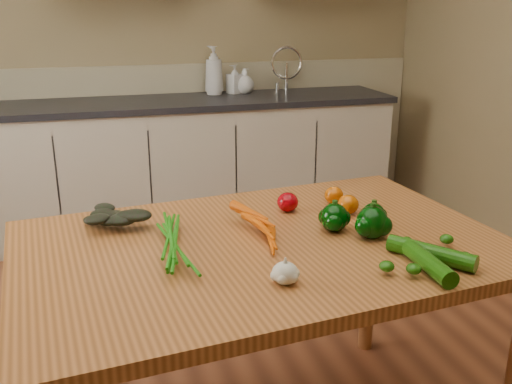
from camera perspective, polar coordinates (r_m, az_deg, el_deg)
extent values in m
cube|color=#99845B|center=(4.15, -10.97, 15.14)|extent=(4.00, 0.02, 2.60)
cube|color=tan|center=(4.23, -10.32, 4.94)|extent=(3.98, 0.03, 1.10)
cube|color=#BFB49F|center=(4.00, -6.92, 2.55)|extent=(2.80, 0.60, 0.86)
cube|color=#252429|center=(3.90, -7.18, 8.92)|extent=(2.84, 0.64, 0.04)
cube|color=#99999E|center=(4.10, 3.85, 8.91)|extent=(0.55, 0.42, 0.10)
cylinder|color=silver|center=(4.24, 3.07, 11.71)|extent=(0.02, 0.02, 0.24)
cube|color=#AA6331|center=(1.79, 0.66, -5.65)|extent=(1.59, 1.11, 0.04)
cylinder|color=#99562C|center=(2.24, -20.70, -13.29)|extent=(0.06, 0.06, 0.76)
cylinder|color=#99562C|center=(2.60, 11.30, -7.86)|extent=(0.06, 0.06, 0.76)
imported|color=silver|center=(4.06, -4.23, 12.03)|extent=(0.17, 0.17, 0.33)
imported|color=silver|center=(4.11, -2.13, 11.22)|extent=(0.12, 0.12, 0.20)
imported|color=silver|center=(4.11, -1.15, 11.04)|extent=(0.19, 0.19, 0.17)
ellipsoid|color=beige|center=(1.52, 2.93, -8.10)|extent=(0.07, 0.07, 0.06)
sphere|color=black|center=(1.87, 7.83, -2.55)|extent=(0.09, 0.09, 0.09)
sphere|color=black|center=(1.94, 11.66, -2.26)|extent=(0.08, 0.08, 0.08)
sphere|color=black|center=(1.84, 11.55, -3.02)|extent=(0.10, 0.10, 0.10)
ellipsoid|color=#8F020A|center=(2.03, 3.19, -1.01)|extent=(0.08, 0.08, 0.07)
ellipsoid|color=#B94D04|center=(2.13, 7.80, -0.31)|extent=(0.07, 0.07, 0.06)
ellipsoid|color=#B94D04|center=(2.03, 9.20, -1.23)|extent=(0.07, 0.07, 0.07)
cylinder|color=#134407|center=(1.72, 17.11, -5.86)|extent=(0.20, 0.24, 0.05)
cylinder|color=#134407|center=(1.66, 16.67, -6.68)|extent=(0.06, 0.24, 0.05)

